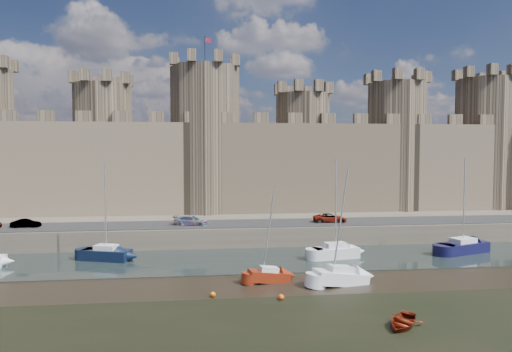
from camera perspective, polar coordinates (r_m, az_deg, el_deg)
The scene contains 15 objects.
water_channel at distance 51.31m, azimuth -8.40°, elevation -10.54°, with size 160.00×12.00×0.08m, color black.
quay at distance 86.56m, azimuth -7.67°, elevation -4.18°, with size 160.00×60.00×2.50m, color #4C443A.
road at distance 60.64m, azimuth -8.13°, elevation -6.02°, with size 160.00×7.00×0.10m, color black.
castle at distance 73.90m, azimuth -8.39°, elevation 2.69°, with size 108.50×11.00×29.00m.
car_1 at distance 64.37m, azimuth -26.83°, elevation -5.33°, with size 1.20×3.43×1.13m, color gray.
car_2 at distance 59.89m, azimuth -8.12°, elevation -5.56°, with size 1.82×4.47×1.30m, color gray.
car_3 at distance 62.61m, azimuth 9.23°, elevation -5.21°, with size 2.07×4.48×1.25m, color gray.
sailboat_1 at distance 53.77m, azimuth -18.21°, elevation -9.16°, with size 5.75×3.71×10.75m.
sailboat_2 at distance 52.80m, azimuth 9.90°, elevation -9.24°, with size 5.44×2.86×11.17m.
sailboat_3 at distance 60.05m, azimuth 24.46°, elevation -8.00°, with size 6.88×4.50×11.24m.
sailboat_4 at distance 43.24m, azimuth 1.62°, elevation -12.21°, with size 4.04×2.19×8.95m.
sailboat_5 at distance 43.10m, azimuth 10.50°, elevation -12.19°, with size 5.29×2.96×10.77m.
dinghy_4 at distance 34.35m, azimuth 17.85°, elevation -17.05°, with size 2.29×0.66×3.21m, color maroon.
buoy_1 at distance 38.40m, azimuth 3.15°, elevation -14.88°, with size 0.48×0.48×0.48m, color #FF4B0B.
buoy_3 at distance 39.24m, azimuth -5.43°, elevation -14.51°, with size 0.45×0.45×0.45m, color orange.
Camera 1 is at (1.65, -25.87, 12.03)m, focal length 32.00 mm.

